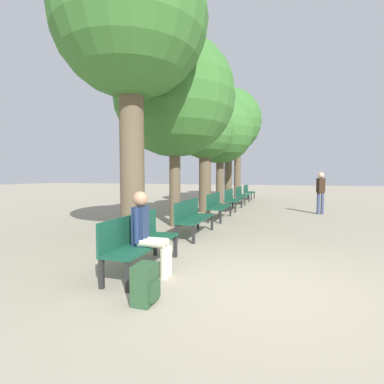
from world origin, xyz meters
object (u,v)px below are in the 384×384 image
Objects in this scene: bench_row_1 at (192,215)px; backpack at (145,284)px; bench_row_0 at (139,238)px; tree_row_5 at (238,127)px; bench_row_2 at (217,204)px; tree_row_3 at (220,130)px; bench_row_3 at (232,198)px; tree_row_1 at (175,97)px; person_seated at (147,231)px; tree_row_0 at (131,23)px; bench_row_5 at (248,191)px; pedestrian_near at (321,190)px; tree_row_2 at (205,133)px; tree_row_4 at (229,122)px; bench_row_4 at (241,194)px.

bench_row_1 is 3.84× the size of backpack.
tree_row_5 is at bearing 93.29° from bench_row_0.
bench_row_2 is (0.00, 2.83, 0.00)m from bench_row_1.
tree_row_3 is at bearing 97.84° from backpack.
bench_row_1 and bench_row_3 have the same top height.
bench_row_2 is 3.76m from tree_row_1.
bench_row_1 is at bearing 94.49° from person_seated.
tree_row_1 reaches higher than bench_row_2.
tree_row_0 is 8.83m from tree_row_3.
tree_row_0 is (-0.90, -12.69, 4.14)m from bench_row_5.
pedestrian_near is at bearing 68.62° from person_seated.
tree_row_5 is (-0.90, 12.92, 4.13)m from bench_row_1.
tree_row_5 is 12.96× the size of backpack.
backpack is 0.29× the size of pedestrian_near.
tree_row_2 is (-0.90, 1.76, 2.67)m from bench_row_2.
tree_row_5 is 9.57m from pedestrian_near.
bench_row_0 is 8.82m from pedestrian_near.
tree_row_4 reaches higher than bench_row_1.
tree_row_3 is (-0.90, 1.75, 3.16)m from bench_row_3.
tree_row_4 is (0.00, 5.04, 1.26)m from tree_row_2.
person_seated is (1.14, -15.92, -3.97)m from tree_row_5.
tree_row_4 is at bearing 135.16° from pedestrian_near.
tree_row_2 is (-0.90, 7.42, 2.67)m from bench_row_0.
bench_row_3 is at bearing 90.00° from bench_row_0.
tree_row_2 is at bearing 101.16° from bench_row_1.
bench_row_1 is 1.00× the size of bench_row_2.
bench_row_3 is 5.61m from tree_row_1.
pedestrian_near reaches higher than person_seated.
person_seated is at bearing -35.66° from bench_row_0.
bench_row_5 is at bearing 90.00° from bench_row_0.
tree_row_1 is 11.77m from tree_row_5.
bench_row_4 is at bearing 90.00° from bench_row_0.
tree_row_2 is 8.07m from person_seated.
tree_row_4 reaches higher than bench_row_5.
tree_row_0 is 6.13m from tree_row_2.
tree_row_5 is 17.48m from backpack.
backpack is at bearing -80.49° from bench_row_1.
tree_row_0 is at bearing -102.17° from bench_row_2.
tree_row_3 reaches higher than bench_row_4.
bench_row_2 is 0.33× the size of tree_row_1.
tree_row_3 is at bearing 90.00° from tree_row_2.
bench_row_5 is 0.33× the size of tree_row_1.
tree_row_4 is (0.00, 8.44, 0.67)m from tree_row_1.
bench_row_3 is at bearing -77.13° from tree_row_4.
tree_row_1 reaches higher than bench_row_3.
tree_row_1 is (0.00, 2.54, -0.88)m from tree_row_0.
bench_row_2 is at bearing -84.88° from tree_row_5.
tree_row_0 is 5.34m from backpack.
tree_row_3 is (-0.90, -1.08, 3.16)m from bench_row_4.
person_seated is 1.11m from backpack.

